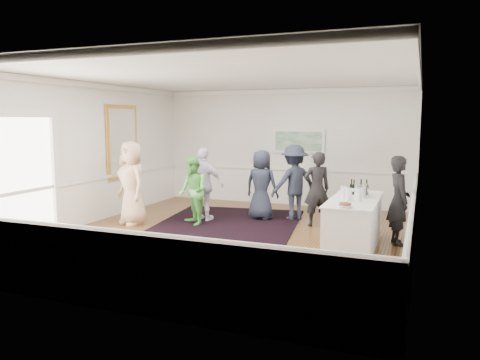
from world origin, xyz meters
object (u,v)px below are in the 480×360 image
at_px(guest_dark_a, 294,182).
at_px(nut_bowl, 345,205).
at_px(guest_lilac, 204,184).
at_px(serving_table, 354,223).
at_px(guest_navy, 261,185).
at_px(guest_tan, 132,183).
at_px(guest_green, 193,191).
at_px(ice_bucket, 361,191).
at_px(bartender, 399,200).
at_px(guest_dark_b, 317,189).

relative_size(guest_dark_a, nut_bowl, 7.58).
height_order(guest_lilac, guest_dark_a, guest_dark_a).
height_order(serving_table, guest_navy, guest_navy).
xyz_separation_m(guest_tan, guest_lilac, (1.33, 0.95, -0.08)).
height_order(guest_green, guest_navy, guest_navy).
xyz_separation_m(serving_table, ice_bucket, (0.08, 0.22, 0.57)).
height_order(bartender, nut_bowl, bartender).
height_order(guest_navy, ice_bucket, guest_navy).
height_order(guest_dark_a, nut_bowl, guest_dark_a).
bearing_deg(guest_lilac, guest_green, 86.21).
distance_m(bartender, guest_dark_a, 2.84).
distance_m(ice_bucket, nut_bowl, 1.17).
relative_size(guest_green, guest_dark_b, 0.93).
distance_m(guest_tan, guest_dark_a, 3.75).
bearing_deg(guest_dark_b, guest_green, -13.35).
xyz_separation_m(bartender, ice_bucket, (-0.67, -0.32, 0.19)).
height_order(serving_table, ice_bucket, ice_bucket).
xyz_separation_m(serving_table, guest_green, (-3.64, 0.60, 0.31)).
relative_size(serving_table, guest_navy, 1.37).
relative_size(bartender, guest_navy, 1.02).
distance_m(serving_table, guest_dark_b, 1.84).
distance_m(guest_lilac, ice_bucket, 3.78).
height_order(guest_tan, guest_navy, guest_tan).
height_order(bartender, guest_navy, bartender).
bearing_deg(guest_green, bartender, 42.38).
height_order(guest_green, ice_bucket, guest_green).
bearing_deg(serving_table, guest_dark_b, 124.32).
bearing_deg(nut_bowl, bartender, 62.44).
bearing_deg(guest_navy, guest_green, 48.58).
relative_size(guest_dark_b, ice_bucket, 6.40).
height_order(guest_dark_a, guest_navy, guest_dark_a).
xyz_separation_m(guest_green, guest_navy, (1.24, 1.14, 0.06)).
relative_size(guest_navy, ice_bucket, 6.36).
distance_m(bartender, guest_lilac, 4.38).
xyz_separation_m(guest_dark_a, ice_bucket, (1.76, -1.79, 0.14)).
bearing_deg(guest_tan, ice_bucket, 30.54).
relative_size(guest_tan, guest_lilac, 1.10).
bearing_deg(guest_navy, ice_bucket, 154.42).
relative_size(guest_green, nut_bowl, 6.59).
distance_m(guest_lilac, guest_dark_b, 2.61).
bearing_deg(guest_tan, guest_green, 49.49).
bearing_deg(guest_navy, bartender, 165.07).
xyz_separation_m(guest_tan, guest_green, (1.28, 0.46, -0.17)).
xyz_separation_m(bartender, guest_tan, (-5.67, -0.40, 0.10)).
bearing_deg(bartender, guest_tan, 75.30).
xyz_separation_m(guest_dark_b, ice_bucket, (1.10, -1.27, 0.20)).
distance_m(guest_tan, guest_green, 1.38).
height_order(guest_green, nut_bowl, guest_green).
relative_size(guest_green, ice_bucket, 5.93).
xyz_separation_m(serving_table, guest_navy, (-2.40, 1.74, 0.37)).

